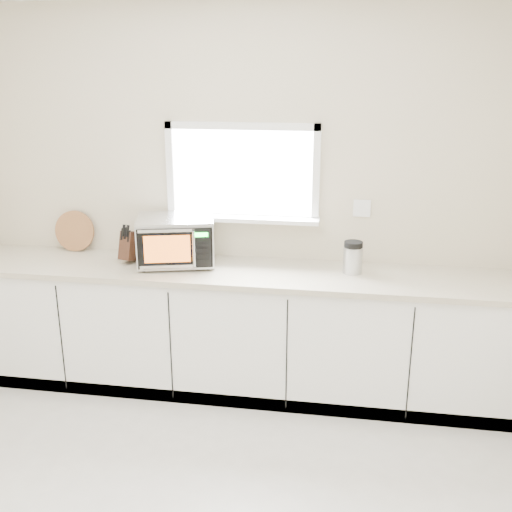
# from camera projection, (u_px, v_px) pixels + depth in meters

# --- Properties ---
(back_wall) EXTENTS (4.00, 0.17, 2.70)m
(back_wall) POSITION_uv_depth(u_px,v_px,m) (243.00, 198.00, 4.31)
(back_wall) COLOR beige
(back_wall) RESTS_ON ground
(cabinets) EXTENTS (3.92, 0.60, 0.88)m
(cabinets) POSITION_uv_depth(u_px,v_px,m) (236.00, 332.00, 4.32)
(cabinets) COLOR white
(cabinets) RESTS_ON ground
(countertop) EXTENTS (3.92, 0.64, 0.04)m
(countertop) POSITION_uv_depth(u_px,v_px,m) (235.00, 272.00, 4.17)
(countertop) COLOR beige
(countertop) RESTS_ON cabinets
(microwave) EXTENTS (0.61, 0.53, 0.34)m
(microwave) POSITION_uv_depth(u_px,v_px,m) (176.00, 240.00, 4.23)
(microwave) COLOR black
(microwave) RESTS_ON countertop
(knife_block) EXTENTS (0.14, 0.21, 0.29)m
(knife_block) POSITION_uv_depth(u_px,v_px,m) (130.00, 245.00, 4.30)
(knife_block) COLOR #442618
(knife_block) RESTS_ON countertop
(cutting_board) EXTENTS (0.31, 0.07, 0.31)m
(cutting_board) POSITION_uv_depth(u_px,v_px,m) (75.00, 231.00, 4.55)
(cutting_board) COLOR olive
(cutting_board) RESTS_ON countertop
(coffee_grinder) EXTENTS (0.16, 0.16, 0.23)m
(coffee_grinder) POSITION_uv_depth(u_px,v_px,m) (353.00, 257.00, 4.06)
(coffee_grinder) COLOR #B3B5BA
(coffee_grinder) RESTS_ON countertop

